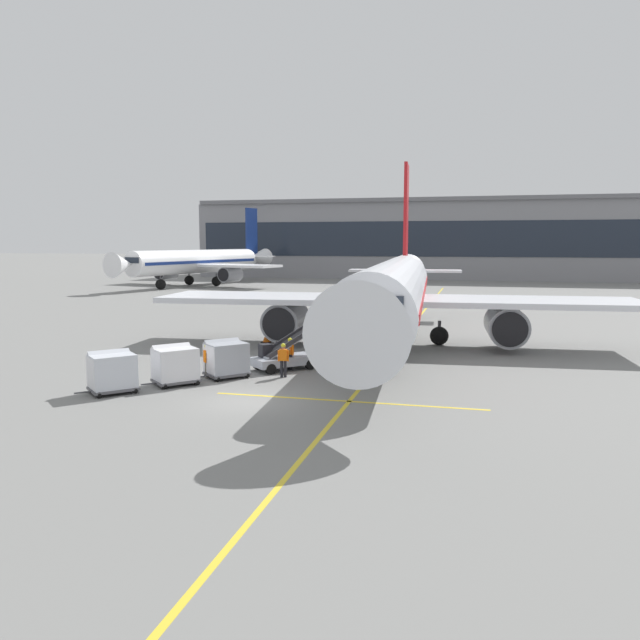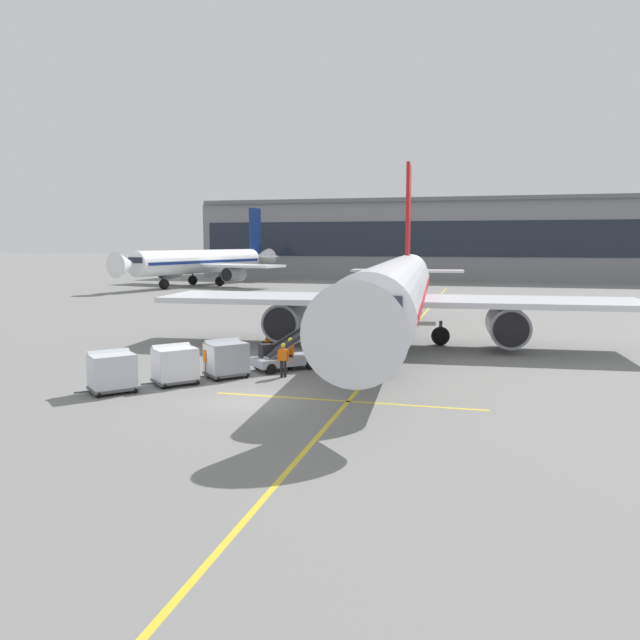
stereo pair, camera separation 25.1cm
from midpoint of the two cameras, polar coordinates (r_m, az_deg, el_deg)
ground_plane at (r=27.56m, az=-6.21°, el=-7.33°), size 600.00×600.00×0.00m
parked_airplane at (r=41.65m, az=6.94°, el=2.49°), size 31.26×41.43×13.70m
belt_loader at (r=34.13m, az=-2.69°, el=-2.97°), size 4.53×4.63×3.19m
baggage_cart_lead at (r=32.35m, az=-8.26°, el=-3.40°), size 2.53×2.55×1.91m
baggage_cart_second at (r=31.23m, az=-12.75°, el=-3.87°), size 2.53×2.55×1.91m
baggage_cart_third at (r=30.30m, az=-18.05°, el=-4.38°), size 2.53×2.55×1.91m
ground_crew_by_loader at (r=33.88m, az=-2.49°, el=-2.86°), size 0.48×0.42×1.74m
ground_crew_by_carts at (r=32.07m, az=-3.11°, el=-3.43°), size 0.56×0.31×1.74m
ground_crew_marshaller at (r=32.37m, az=-9.95°, el=-3.43°), size 0.29×0.57×1.74m
safety_cone_engine_keepout at (r=43.28m, az=-4.57°, el=-1.55°), size 0.66×0.66×0.75m
apron_guidance_line_lead_in at (r=41.36m, az=6.94°, el=-2.49°), size 0.20×110.00×0.01m
apron_guidance_line_stop_bar at (r=27.47m, az=2.61°, el=-7.33°), size 12.00×0.20×0.01m
terminal_building at (r=125.26m, az=11.30°, el=7.15°), size 91.79×21.70×14.70m
distant_airplane at (r=100.34m, az=-10.46°, el=5.16°), size 27.67×36.16×12.65m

